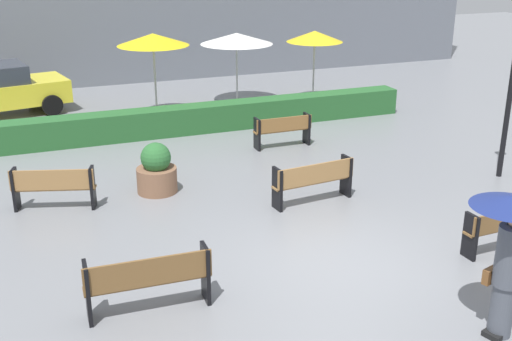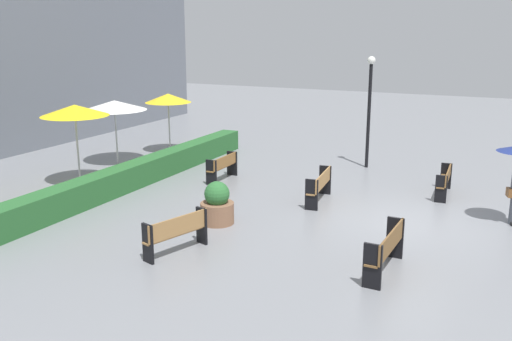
# 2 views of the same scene
# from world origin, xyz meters

# --- Properties ---
(ground_plane) EXTENTS (60.00, 60.00, 0.00)m
(ground_plane) POSITION_xyz_m (0.00, 0.00, 0.00)
(ground_plane) COLOR gray
(bench_near_left) EXTENTS (1.86, 0.43, 0.92)m
(bench_near_left) POSITION_xyz_m (-3.34, -0.33, 0.55)
(bench_near_left) COLOR brown
(bench_near_left) RESTS_ON ground
(bench_near_right) EXTENTS (1.76, 0.41, 0.81)m
(bench_near_right) POSITION_xyz_m (2.96, -0.65, 0.49)
(bench_near_right) COLOR brown
(bench_near_right) RESTS_ON ground
(bench_far_left) EXTENTS (1.66, 0.78, 0.87)m
(bench_far_left) POSITION_xyz_m (-4.32, 4.11, 0.52)
(bench_far_left) COLOR #9E7242
(bench_far_left) RESTS_ON ground
(bench_mid_center) EXTENTS (1.82, 0.54, 0.88)m
(bench_mid_center) POSITION_xyz_m (0.72, 2.52, 0.52)
(bench_mid_center) COLOR #9E7242
(bench_mid_center) RESTS_ON ground
(bench_back_row) EXTENTS (1.54, 0.37, 0.83)m
(bench_back_row) POSITION_xyz_m (1.63, 6.21, 0.49)
(bench_back_row) COLOR olive
(bench_back_row) RESTS_ON ground
(planter_pot) EXTENTS (0.87, 0.87, 1.11)m
(planter_pot) POSITION_xyz_m (-2.17, 4.30, 0.48)
(planter_pot) COLOR brown
(planter_pot) RESTS_ON ground
(lamp_post) EXTENTS (0.28, 0.28, 3.96)m
(lamp_post) POSITION_xyz_m (5.44, 2.39, 2.42)
(lamp_post) COLOR black
(lamp_post) RESTS_ON ground
(patio_umbrella_yellow) EXTENTS (2.11, 2.11, 2.59)m
(patio_umbrella_yellow) POSITION_xyz_m (-0.85, 10.09, 2.40)
(patio_umbrella_yellow) COLOR silver
(patio_umbrella_yellow) RESTS_ON ground
(patio_umbrella_white) EXTENTS (2.33, 2.33, 2.35)m
(patio_umbrella_white) POSITION_xyz_m (2.02, 10.89, 2.17)
(patio_umbrella_white) COLOR silver
(patio_umbrella_white) RESTS_ON ground
(patio_umbrella_yellow_far) EXTENTS (1.83, 1.83, 2.39)m
(patio_umbrella_yellow_far) POSITION_xyz_m (4.46, 10.21, 2.20)
(patio_umbrella_yellow_far) COLOR silver
(patio_umbrella_yellow_far) RESTS_ON ground
(hedge_strip) EXTENTS (12.80, 0.70, 0.76)m
(hedge_strip) POSITION_xyz_m (-0.11, 8.40, 0.38)
(hedge_strip) COLOR #28602D
(hedge_strip) RESTS_ON ground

